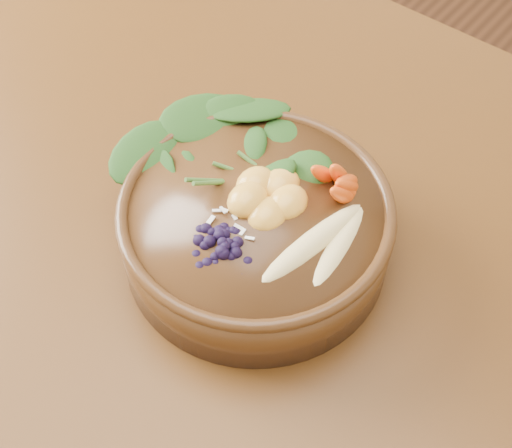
% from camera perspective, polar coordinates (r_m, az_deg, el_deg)
% --- Properties ---
extents(ground, '(4.00, 4.00, 0.00)m').
position_cam_1_polar(ground, '(1.51, -7.86, -13.07)').
color(ground, '#381E0F').
rests_on(ground, ground).
extents(dining_table, '(1.60, 0.90, 0.75)m').
position_cam_1_polar(dining_table, '(0.96, -12.13, 3.46)').
color(dining_table, '#331C0C').
rests_on(dining_table, ground).
extents(stoneware_bowl, '(0.29, 0.29, 0.07)m').
position_cam_1_polar(stoneware_bowl, '(0.72, -0.00, -0.48)').
color(stoneware_bowl, '#452A14').
rests_on(stoneware_bowl, dining_table).
extents(kale_heap, '(0.19, 0.17, 0.04)m').
position_cam_1_polar(kale_heap, '(0.73, -0.06, 6.72)').
color(kale_heap, '#264E1C').
rests_on(kale_heap, stoneware_bowl).
extents(carrot_cluster, '(0.06, 0.06, 0.08)m').
position_cam_1_polar(carrot_cluster, '(0.69, 6.93, 5.25)').
color(carrot_cluster, '#F34F17').
rests_on(carrot_cluster, stoneware_bowl).
extents(banana_halves, '(0.07, 0.16, 0.03)m').
position_cam_1_polar(banana_halves, '(0.66, 5.70, -0.89)').
color(banana_halves, '#E0CC84').
rests_on(banana_halves, stoneware_bowl).
extents(mandarin_cluster, '(0.08, 0.09, 0.03)m').
position_cam_1_polar(mandarin_cluster, '(0.69, 0.96, 2.94)').
color(mandarin_cluster, gold).
rests_on(mandarin_cluster, stoneware_bowl).
extents(blueberry_pile, '(0.13, 0.10, 0.04)m').
position_cam_1_polar(blueberry_pile, '(0.65, -2.74, -0.86)').
color(blueberry_pile, black).
rests_on(blueberry_pile, stoneware_bowl).
extents(coconut_flakes, '(0.09, 0.07, 0.01)m').
position_cam_1_polar(coconut_flakes, '(0.68, -0.81, 0.47)').
color(coconut_flakes, white).
rests_on(coconut_flakes, stoneware_bowl).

